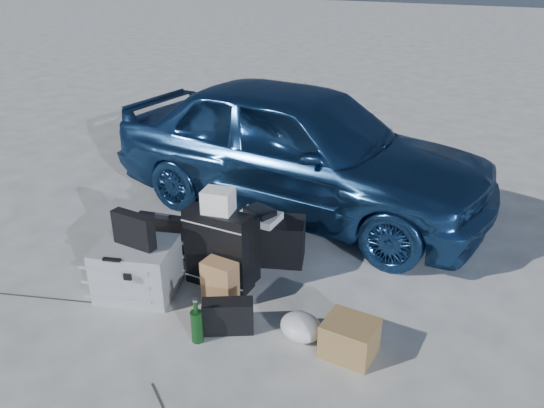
% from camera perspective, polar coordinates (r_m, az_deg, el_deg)
% --- Properties ---
extents(ground, '(60.00, 60.00, 0.00)m').
position_cam_1_polar(ground, '(4.24, -9.07, -11.28)').
color(ground, silver).
rests_on(ground, ground).
extents(car, '(4.14, 1.92, 1.37)m').
position_cam_1_polar(car, '(5.56, 2.84, 6.14)').
color(car, navy).
rests_on(car, ground).
extents(pelican_case, '(0.72, 0.64, 0.43)m').
position_cam_1_polar(pelican_case, '(4.42, -14.29, -6.77)').
color(pelican_case, '#949799').
rests_on(pelican_case, ground).
extents(laptop_bag, '(0.37, 0.11, 0.28)m').
position_cam_1_polar(laptop_bag, '(4.24, -14.66, -2.70)').
color(laptop_bag, black).
rests_on(laptop_bag, pelican_case).
extents(briefcase, '(0.51, 0.20, 0.39)m').
position_cam_1_polar(briefcase, '(4.91, -11.51, -3.34)').
color(briefcase, black).
rests_on(briefcase, ground).
extents(suitcase_left, '(0.46, 0.19, 0.58)m').
position_cam_1_polar(suitcase_left, '(4.46, -4.24, -4.50)').
color(suitcase_left, black).
rests_on(suitcase_left, ground).
extents(suitcase_right, '(0.55, 0.20, 0.66)m').
position_cam_1_polar(suitcase_right, '(4.34, -5.74, -4.87)').
color(suitcase_right, black).
rests_on(suitcase_right, ground).
extents(white_carton, '(0.26, 0.23, 0.19)m').
position_cam_1_polar(white_carton, '(4.16, -5.81, 0.32)').
color(white_carton, white).
rests_on(white_carton, suitcase_right).
extents(duffel_bag, '(0.85, 0.58, 0.39)m').
position_cam_1_polar(duffel_bag, '(4.75, -1.28, -3.82)').
color(duffel_bag, black).
rests_on(duffel_bag, ground).
extents(flat_box_white, '(0.36, 0.27, 0.06)m').
position_cam_1_polar(flat_box_white, '(4.63, -1.46, -1.44)').
color(flat_box_white, white).
rests_on(flat_box_white, duffel_bag).
extents(flat_box_black, '(0.30, 0.25, 0.05)m').
position_cam_1_polar(flat_box_black, '(4.60, -1.32, -0.81)').
color(flat_box_black, black).
rests_on(flat_box_black, flat_box_white).
extents(kraft_bag, '(0.28, 0.18, 0.36)m').
position_cam_1_polar(kraft_bag, '(4.21, -5.61, -8.35)').
color(kraft_bag, '#AB704A').
rests_on(kraft_bag, ground).
extents(cardboard_box, '(0.36, 0.32, 0.26)m').
position_cam_1_polar(cardboard_box, '(3.77, 8.35, -14.08)').
color(cardboard_box, olive).
rests_on(cardboard_box, ground).
extents(plastic_bag, '(0.39, 0.36, 0.18)m').
position_cam_1_polar(plastic_bag, '(3.89, 3.14, -13.06)').
color(plastic_bag, silver).
rests_on(plastic_bag, ground).
extents(messenger_bag, '(0.39, 0.30, 0.26)m').
position_cam_1_polar(messenger_bag, '(3.93, -4.75, -11.94)').
color(messenger_bag, black).
rests_on(messenger_bag, ground).
extents(green_bottle, '(0.11, 0.11, 0.34)m').
position_cam_1_polar(green_bottle, '(3.84, -8.12, -12.38)').
color(green_bottle, black).
rests_on(green_bottle, ground).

